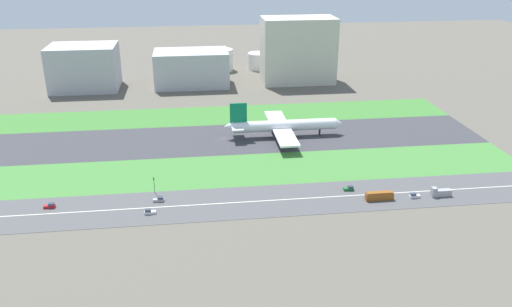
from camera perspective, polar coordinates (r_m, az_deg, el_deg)
The scene contains 20 objects.
ground_plane at distance 277.14m, azimuth -3.73°, elevation 1.59°, with size 800.00×800.00×0.00m, color #5B564C.
runway at distance 277.12m, azimuth -3.73°, elevation 1.60°, with size 280.00×46.00×0.10m, color #38383D.
grass_median_north at distance 315.70m, azimuth -4.23°, elevation 4.25°, with size 280.00×36.00×0.10m, color #3D7A33.
grass_median_south at distance 239.34m, azimuth -3.07°, elevation -1.88°, with size 280.00×36.00×0.10m, color #427F38.
highway at distance 210.70m, azimuth -2.40°, elevation -5.46°, with size 280.00×28.00×0.10m, color #4C4C4F.
highway_centerline at distance 210.68m, azimuth -2.40°, elevation -5.45°, with size 266.00×0.50×0.01m, color silver.
airliner at distance 278.55m, azimuth 2.84°, elevation 3.09°, with size 65.00×56.00×19.70m.
car_1 at distance 223.68m, azimuth 10.26°, elevation -3.83°, with size 4.40×1.80×2.00m.
truck_0 at distance 228.40m, azimuth 19.75°, elevation -4.09°, with size 8.40×2.50×4.00m.
car_4 at distance 223.96m, azimuth 17.12°, elevation -4.49°, with size 4.40×1.80×2.00m.
car_2 at distance 222.08m, azimuth -21.86°, elevation -5.41°, with size 4.40×1.80×2.00m.
car_0 at distance 206.23m, azimuth -11.72°, elevation -6.35°, with size 4.40×1.80×2.00m.
car_3 at distance 214.77m, azimuth -10.70°, elevation -5.03°, with size 4.40×1.80×2.00m.
bus_0 at distance 217.97m, azimuth 13.51°, elevation -4.59°, with size 11.60×2.50×3.50m.
traffic_light at distance 220.58m, azimuth -11.22°, elevation -3.32°, with size 0.36×0.50×7.20m.
terminal_building at distance 388.97m, azimuth -18.48°, elevation 9.04°, with size 46.51×34.82×31.11m, color #B2B2B7.
hangar_building at distance 382.30m, azimuth -7.15°, elevation 9.34°, with size 53.02×33.00×25.25m, color #B2B2B7.
office_tower at distance 388.05m, azimuth 4.68°, elevation 11.32°, with size 53.13×28.49×47.50m, color beige.
fuel_tank_west at distance 427.83m, azimuth -3.85°, elevation 10.32°, with size 18.75×18.75×17.05m, color silver.
fuel_tank_centre at distance 431.15m, azimuth 0.34°, elevation 10.21°, with size 18.38×18.38×13.29m, color silver.
Camera 1 is at (-14.88, -258.40, 99.05)m, focal length 36.11 mm.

